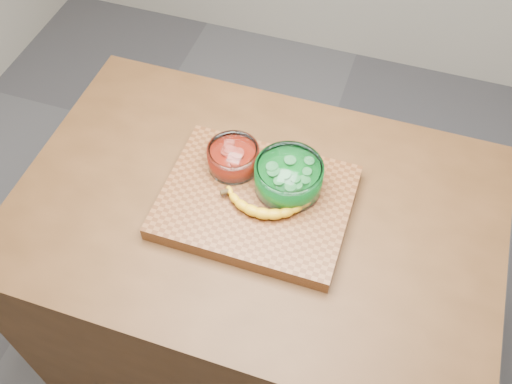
% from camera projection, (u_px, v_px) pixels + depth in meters
% --- Properties ---
extents(ground, '(3.50, 3.50, 0.00)m').
position_uv_depth(ground, '(256.00, 346.00, 2.12)').
color(ground, '#57565B').
rests_on(ground, ground).
extents(counter, '(1.20, 0.80, 0.90)m').
position_uv_depth(counter, '(256.00, 291.00, 1.76)').
color(counter, '#513118').
rests_on(counter, ground).
extents(cutting_board, '(0.45, 0.35, 0.04)m').
position_uv_depth(cutting_board, '(256.00, 202.00, 1.39)').
color(cutting_board, brown).
rests_on(cutting_board, counter).
extents(bowl_red, '(0.13, 0.13, 0.06)m').
position_uv_depth(bowl_red, '(233.00, 157.00, 1.41)').
color(bowl_red, white).
rests_on(bowl_red, cutting_board).
extents(bowl_green, '(0.16, 0.16, 0.08)m').
position_uv_depth(bowl_green, '(289.00, 177.00, 1.36)').
color(bowl_green, white).
rests_on(bowl_green, cutting_board).
extents(banana, '(0.23, 0.11, 0.03)m').
position_uv_depth(banana, '(264.00, 203.00, 1.34)').
color(banana, gold).
rests_on(banana, cutting_board).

